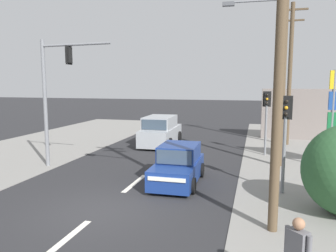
% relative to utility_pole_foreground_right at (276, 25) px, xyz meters
% --- Properties ---
extents(ground_plane, '(140.00, 140.00, 0.00)m').
position_rel_utility_pole_foreground_right_xyz_m(ground_plane, '(-5.02, 0.05, -5.45)').
color(ground_plane, '#28282B').
extents(lane_dash_near, '(0.20, 2.40, 0.01)m').
position_rel_utility_pole_foreground_right_xyz_m(lane_dash_near, '(-5.02, -1.95, -5.45)').
color(lane_dash_near, silver).
rests_on(lane_dash_near, ground).
extents(lane_dash_mid, '(0.20, 2.40, 0.01)m').
position_rel_utility_pole_foreground_right_xyz_m(lane_dash_mid, '(-5.02, 3.05, -5.45)').
color(lane_dash_mid, silver).
rests_on(lane_dash_mid, ground).
extents(lane_dash_far, '(0.20, 2.40, 0.01)m').
position_rel_utility_pole_foreground_right_xyz_m(lane_dash_far, '(-5.02, 8.05, -5.45)').
color(lane_dash_far, silver).
rests_on(lane_dash_far, ground).
extents(utility_pole_foreground_right, '(3.77, 0.67, 10.17)m').
position_rel_utility_pole_foreground_right_xyz_m(utility_pole_foreground_right, '(0.00, 0.00, 0.00)').
color(utility_pole_foreground_right, brown).
rests_on(utility_pole_foreground_right, ground).
extents(utility_pole_midground_right, '(3.78, 0.33, 10.81)m').
position_rel_utility_pole_foreground_right_xyz_m(utility_pole_midground_right, '(0.63, 7.43, 0.33)').
color(utility_pole_midground_right, brown).
rests_on(utility_pole_midground_right, ground).
extents(utility_pole_background_right, '(1.80, 0.26, 8.98)m').
position_rel_utility_pole_foreground_right_xyz_m(utility_pole_background_right, '(1.58, 13.41, -0.73)').
color(utility_pole_background_right, brown).
rests_on(utility_pole_background_right, ground).
extents(traffic_signal_mast, '(3.68, 0.45, 6.00)m').
position_rel_utility_pole_foreground_right_xyz_m(traffic_signal_mast, '(-9.55, 4.49, -1.62)').
color(traffic_signal_mast, slate).
rests_on(traffic_signal_mast, ground).
extents(pedestal_signal_right_kerb, '(0.44, 0.29, 3.56)m').
position_rel_utility_pole_foreground_right_xyz_m(pedestal_signal_right_kerb, '(0.61, 3.29, -3.03)').
color(pedestal_signal_right_kerb, slate).
rests_on(pedestal_signal_right_kerb, ground).
extents(pedestal_signal_far_median, '(0.44, 0.29, 3.56)m').
position_rel_utility_pole_foreground_right_xyz_m(pedestal_signal_far_median, '(0.14, 9.75, -3.03)').
color(pedestal_signal_far_median, slate).
rests_on(pedestal_signal_far_median, ground).
extents(suv_receding_far, '(2.14, 4.58, 1.90)m').
position_rel_utility_pole_foreground_right_xyz_m(suv_receding_far, '(-6.36, 11.22, -4.57)').
color(suv_receding_far, '#A3A8AD').
rests_on(suv_receding_far, ground).
extents(hatchback_kerbside_parked, '(1.83, 3.67, 1.53)m').
position_rel_utility_pole_foreground_right_xyz_m(hatchback_kerbside_parked, '(-3.36, 3.59, -4.75)').
color(hatchback_kerbside_parked, navy).
rests_on(hatchback_kerbside_parked, ground).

